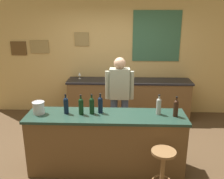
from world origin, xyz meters
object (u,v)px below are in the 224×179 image
bartender (119,94)px  wine_bottle_f (176,108)px  bar_stool (163,166)px  wine_bottle_e (159,106)px  wine_bottle_c (92,105)px  wine_bottle_d (100,104)px  wine_bottle_b (81,106)px  wine_bottle_a (66,105)px  wine_glass_a (79,74)px  wine_glass_b (130,75)px  ice_bucket (39,107)px

bartender → wine_bottle_f: 1.25m
bar_stool → wine_bottle_e: bearing=89.6°
wine_bottle_c → wine_bottle_d: bearing=16.0°
wine_bottle_b → wine_bottle_a: bearing=173.5°
wine_bottle_a → wine_glass_a: 2.11m
wine_bottle_a → wine_glass_b: bearing=63.4°
bartender → wine_bottle_e: (0.59, -0.86, 0.12)m
bartender → ice_bucket: size_ratio=8.61×
wine_bottle_a → wine_bottle_f: same height
wine_glass_a → ice_bucket: bearing=-97.1°
wine_bottle_b → wine_bottle_f: size_ratio=1.00×
bartender → wine_bottle_c: (-0.41, -0.88, 0.12)m
wine_bottle_b → wine_bottle_e: size_ratio=1.00×
wine_bottle_d → wine_bottle_e: (0.87, -0.02, 0.00)m
bar_stool → wine_bottle_d: size_ratio=2.22×
wine_bottle_c → wine_bottle_b: bearing=-168.2°
wine_bottle_d → ice_bucket: wine_bottle_d is taller
bartender → wine_bottle_b: bearing=-121.6°
wine_bottle_e → ice_bucket: bearing=-178.5°
wine_bottle_e → wine_glass_a: bearing=126.3°
wine_glass_a → wine_bottle_e: bearing=-53.7°
wine_bottle_b → wine_glass_a: size_ratio=1.97×
wine_bottle_b → ice_bucket: size_ratio=1.63×
bartender → wine_bottle_d: (-0.28, -0.84, 0.12)m
wine_glass_a → bar_stool: bearing=-60.8°
wine_bottle_a → wine_bottle_b: size_ratio=1.00×
bar_stool → wine_glass_b: (-0.35, 2.66, 0.55)m
bartender → bar_stool: bearing=-68.8°
bartender → wine_glass_b: bartender is taller
wine_bottle_d → wine_glass_b: (0.51, 2.00, -0.05)m
bartender → wine_bottle_a: bearing=-131.7°
wine_bottle_f → wine_glass_b: bearing=105.8°
wine_bottle_b → wine_glass_b: size_ratio=1.97×
bartender → wine_glass_b: 1.18m
wine_bottle_a → wine_glass_a: (-0.14, 2.10, -0.05)m
wine_bottle_d → wine_bottle_b: bearing=-166.3°
wine_bottle_a → wine_bottle_b: 0.23m
ice_bucket → wine_glass_a: (0.27, 2.12, -0.01)m
wine_bottle_a → ice_bucket: size_ratio=1.63×
wine_bottle_f → wine_glass_b: wine_bottle_f is taller
bar_stool → wine_glass_a: size_ratio=4.39×
wine_glass_b → wine_bottle_f: bearing=-74.2°
wine_bottle_d → wine_bottle_c: bearing=-164.0°
wine_bottle_f → ice_bucket: 2.03m
wine_bottle_c → wine_bottle_e: 0.99m
wine_bottle_f → bartender: bearing=131.4°
wine_bottle_a → bartender: bearing=48.3°
bartender → wine_bottle_e: bearing=-55.7°
wine_bottle_c → wine_bottle_e: bearing=1.0°
wine_bottle_c → ice_bucket: size_ratio=1.63×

